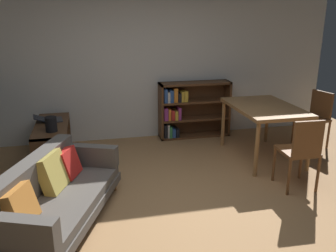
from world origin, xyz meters
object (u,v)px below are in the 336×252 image
dining_chair_near (316,115)px  dining_chair_far (301,150)px  media_console (53,142)px  dining_table (264,111)px  open_laptop (50,119)px  desk_speaker (51,124)px  fabric_couch (52,194)px  bookshelf (189,109)px

dining_chair_near → dining_chair_far: size_ratio=0.98×
media_console → dining_table: size_ratio=0.95×
open_laptop → desk_speaker: (0.07, -0.54, 0.08)m
fabric_couch → dining_chair_far: bearing=2.4°
bookshelf → dining_chair_far: bearing=-71.2°
open_laptop → dining_table: bearing=-14.5°
media_console → dining_chair_near: (4.16, -0.36, 0.25)m
dining_table → media_console: bearing=168.6°
open_laptop → bookshelf: bearing=9.5°
fabric_couch → media_console: bearing=94.1°
open_laptop → dining_chair_near: dining_chair_near is taller
media_console → fabric_couch: bearing=-85.9°
fabric_couch → open_laptop: fabric_couch is taller
fabric_couch → dining_chair_far: dining_chair_far is taller
fabric_couch → dining_chair_near: (4.03, 1.45, 0.18)m
fabric_couch → dining_chair_far: 2.92m
media_console → dining_chair_near: size_ratio=1.38×
fabric_couch → dining_table: size_ratio=1.46×
desk_speaker → dining_chair_near: bearing=-0.1°
open_laptop → dining_chair_far: bearing=-31.4°
fabric_couch → dining_chair_near: size_ratio=2.12×
open_laptop → dining_chair_near: size_ratio=0.50×
fabric_couch → dining_chair_far: size_ratio=2.07×
media_console → open_laptop: 0.36m
bookshelf → open_laptop: bearing=-170.5°
dining_table → open_laptop: bearing=165.5°
fabric_couch → desk_speaker: size_ratio=9.23×
fabric_couch → desk_speaker: bearing=93.7°
open_laptop → bookshelf: bookshelf is taller
open_laptop → dining_chair_far: (3.08, -1.88, -0.04)m
fabric_couch → open_laptop: bearing=94.7°
fabric_couch → bookshelf: bookshelf is taller
desk_speaker → dining_chair_far: 3.30m
desk_speaker → dining_chair_far: dining_chair_far is taller
open_laptop → dining_table: (3.13, -0.81, 0.15)m
dining_chair_near → desk_speaker: bearing=179.9°
dining_chair_near → bookshelf: 2.10m
desk_speaker → dining_table: (3.06, -0.27, 0.07)m
dining_chair_far → fabric_couch: bearing=-177.6°
open_laptop → dining_chair_far: 3.61m
dining_table → dining_chair_far: dining_chair_far is taller
dining_chair_far → bookshelf: size_ratio=0.74×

